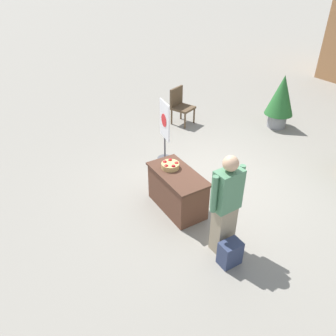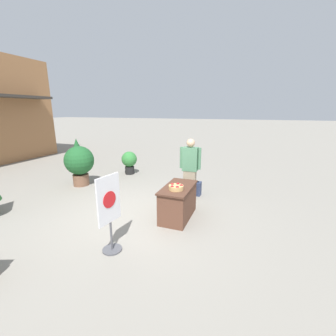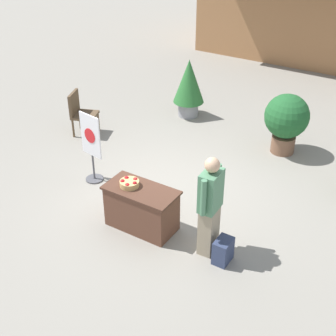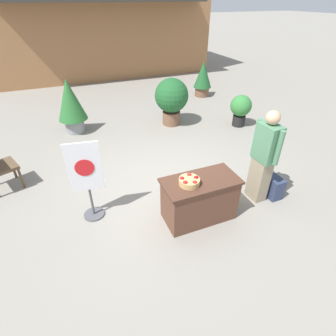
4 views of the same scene
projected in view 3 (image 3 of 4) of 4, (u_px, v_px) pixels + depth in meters
name	position (u px, v px, depth m)	size (l,w,h in m)	color
ground_plane	(163.00, 192.00, 9.18)	(120.00, 120.00, 0.00)	gray
display_table	(142.00, 208.00, 8.05)	(1.26, 0.64, 0.79)	brown
apple_basket	(129.00, 183.00, 7.91)	(0.33, 0.33, 0.13)	tan
person_visitor	(210.00, 206.00, 7.25)	(0.28, 0.61, 1.76)	gray
backpack	(223.00, 251.00, 7.40)	(0.24, 0.34, 0.42)	#2D3856
poster_board	(91.00, 146.00, 9.15)	(0.53, 0.36, 1.45)	#4C4C51
patio_chair	(80.00, 111.00, 11.04)	(0.71, 0.71, 1.04)	brown
potted_plant_far_left	(286.00, 119.00, 10.14)	(0.97, 0.97, 1.36)	brown
potted_plant_near_right	(189.00, 85.00, 11.76)	(0.78, 0.78, 1.50)	gray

